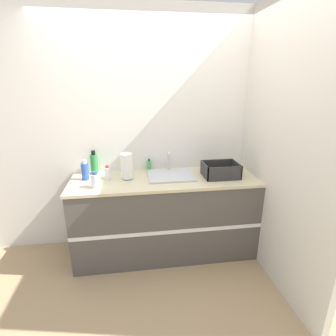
% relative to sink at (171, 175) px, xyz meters
% --- Properties ---
extents(ground_plane, '(12.00, 12.00, 0.00)m').
position_rel_sink_xyz_m(ground_plane, '(-0.07, -0.36, -0.90)').
color(ground_plane, tan).
extents(wall_back, '(4.33, 0.06, 2.60)m').
position_rel_sink_xyz_m(wall_back, '(-0.07, 0.30, 0.40)').
color(wall_back, silver).
rests_on(wall_back, ground_plane).
extents(wall_right, '(0.06, 2.64, 2.60)m').
position_rel_sink_xyz_m(wall_right, '(0.93, -0.05, 0.40)').
color(wall_right, beige).
rests_on(wall_right, ground_plane).
extents(counter_cabinet, '(1.96, 0.66, 0.88)m').
position_rel_sink_xyz_m(counter_cabinet, '(-0.07, -0.05, -0.46)').
color(counter_cabinet, '#514C47').
rests_on(counter_cabinet, ground_plane).
extents(sink, '(0.49, 0.40, 0.23)m').
position_rel_sink_xyz_m(sink, '(0.00, 0.00, 0.00)').
color(sink, silver).
rests_on(sink, counter_cabinet).
extents(paper_towel_roll, '(0.12, 0.12, 0.27)m').
position_rel_sink_xyz_m(paper_towel_roll, '(-0.46, -0.01, 0.12)').
color(paper_towel_roll, '#4C4C51').
rests_on(paper_towel_roll, counter_cabinet).
extents(dish_rack, '(0.37, 0.28, 0.15)m').
position_rel_sink_xyz_m(dish_rack, '(0.52, -0.08, 0.04)').
color(dish_rack, '#2D2D2D').
rests_on(dish_rack, counter_cabinet).
extents(bottle_white_spray, '(0.06, 0.06, 0.15)m').
position_rel_sink_xyz_m(bottle_white_spray, '(-0.66, 0.01, 0.05)').
color(bottle_white_spray, white).
rests_on(bottle_white_spray, counter_cabinet).
extents(bottle_blue, '(0.07, 0.07, 0.21)m').
position_rel_sink_xyz_m(bottle_blue, '(-0.89, 0.03, 0.08)').
color(bottle_blue, '#2D56B7').
rests_on(bottle_blue, counter_cabinet).
extents(bottle_green, '(0.08, 0.08, 0.26)m').
position_rel_sink_xyz_m(bottle_green, '(-0.82, 0.20, 0.10)').
color(bottle_green, '#2D8C3D').
rests_on(bottle_green, counter_cabinet).
extents(bottle_clear, '(0.09, 0.09, 0.16)m').
position_rel_sink_xyz_m(bottle_clear, '(-0.76, -0.20, 0.05)').
color(bottle_clear, silver).
rests_on(bottle_clear, counter_cabinet).
extents(soap_dispenser, '(0.05, 0.05, 0.13)m').
position_rel_sink_xyz_m(soap_dispenser, '(-0.22, 0.23, 0.04)').
color(soap_dispenser, '#4CB266').
rests_on(soap_dispenser, counter_cabinet).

